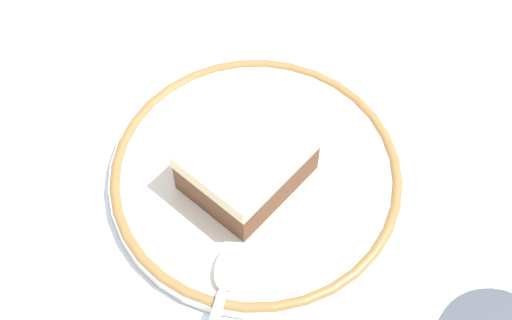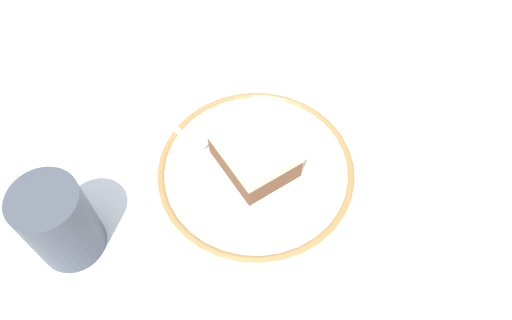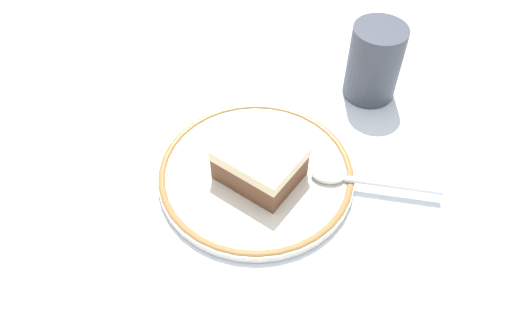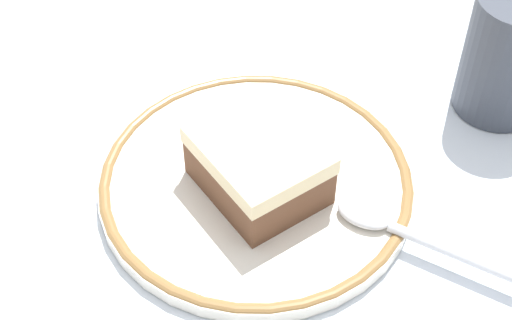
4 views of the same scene
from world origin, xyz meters
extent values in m
plane|color=#B7B2A8|center=(0.00, 0.00, 0.00)|extent=(2.40, 2.40, 0.00)
cube|color=silver|center=(0.00, 0.00, 0.00)|extent=(0.52, 0.41, 0.00)
cylinder|color=silver|center=(0.03, -0.01, 0.01)|extent=(0.23, 0.23, 0.01)
torus|color=olive|center=(0.03, -0.01, 0.01)|extent=(0.23, 0.23, 0.01)
cube|color=brown|center=(0.03, 0.00, 0.03)|extent=(0.09, 0.10, 0.03)
cube|color=beige|center=(0.03, 0.00, 0.05)|extent=(0.10, 0.11, 0.01)
ellipsoid|color=silver|center=(-0.03, 0.05, 0.02)|extent=(0.04, 0.04, 0.01)
cylinder|color=silver|center=(-0.08, 0.10, 0.02)|extent=(0.08, 0.08, 0.01)
cylinder|color=#383D47|center=(-0.18, -0.04, 0.05)|extent=(0.07, 0.07, 0.10)
cylinder|color=brown|center=(-0.18, -0.04, 0.02)|extent=(0.06, 0.06, 0.03)
camera|label=1|loc=(-0.23, 0.14, 0.52)|focal=53.47mm
camera|label=2|loc=(-0.04, -0.30, 0.52)|focal=36.06mm
camera|label=3|loc=(0.24, 0.30, 0.46)|focal=35.38mm
camera|label=4|loc=(0.13, 0.35, 0.44)|focal=54.91mm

